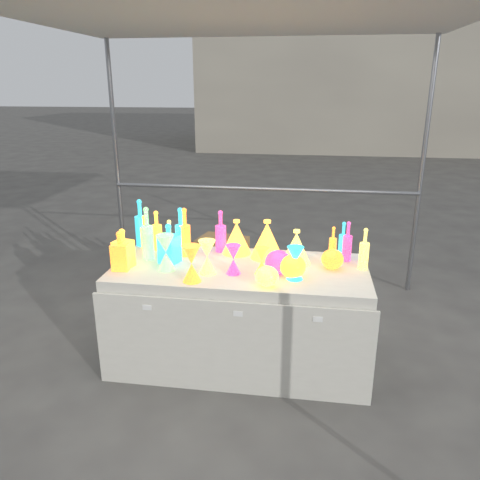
# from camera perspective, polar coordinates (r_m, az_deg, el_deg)

# --- Properties ---
(ground) EXTENTS (80.00, 80.00, 0.00)m
(ground) POSITION_cam_1_polar(r_m,az_deg,el_deg) (3.67, -0.00, -14.23)
(ground) COLOR #64625D
(ground) RESTS_ON ground
(canopy_tent) EXTENTS (3.15, 3.15, 2.46)m
(canopy_tent) POSITION_cam_1_polar(r_m,az_deg,el_deg) (3.13, 0.03, 25.87)
(canopy_tent) COLOR gray
(canopy_tent) RESTS_ON ground
(display_table) EXTENTS (1.84, 0.83, 0.75)m
(display_table) POSITION_cam_1_polar(r_m,az_deg,el_deg) (3.47, -0.02, -9.10)
(display_table) COLOR silver
(display_table) RESTS_ON ground
(background_building) EXTENTS (14.00, 6.00, 6.00)m
(background_building) POSITION_cam_1_polar(r_m,az_deg,el_deg) (17.45, 21.56, 20.57)
(background_building) COLOR #AEA591
(background_building) RESTS_ON ground
(cardboard_box_closed) EXTENTS (0.58, 0.48, 0.37)m
(cardboard_box_closed) POSITION_cam_1_polar(r_m,az_deg,el_deg) (5.20, -2.17, -1.75)
(cardboard_box_closed) COLOR #A97D4C
(cardboard_box_closed) RESTS_ON ground
(cardboard_box_flat) EXTENTS (0.81, 0.69, 0.06)m
(cardboard_box_flat) POSITION_cam_1_polar(r_m,az_deg,el_deg) (5.41, 2.93, -2.73)
(cardboard_box_flat) COLOR #A97D4C
(cardboard_box_flat) RESTS_ON ground
(bottle_0) EXTENTS (0.09, 0.09, 0.27)m
(bottle_0) POSITION_cam_1_polar(r_m,az_deg,el_deg) (3.72, -11.51, 0.97)
(bottle_0) COLOR red
(bottle_0) RESTS_ON display_table
(bottle_1) EXTENTS (0.11, 0.11, 0.38)m
(bottle_1) POSITION_cam_1_polar(r_m,az_deg,el_deg) (3.79, -12.03, 2.09)
(bottle_1) COLOR #1D7C16
(bottle_1) RESTS_ON display_table
(bottle_2) EXTENTS (0.09, 0.09, 0.37)m
(bottle_2) POSITION_cam_1_polar(r_m,az_deg,el_deg) (3.50, -6.72, 0.97)
(bottle_2) COLOR gold
(bottle_2) RESTS_ON display_table
(bottle_3) EXTENTS (0.10, 0.10, 0.33)m
(bottle_3) POSITION_cam_1_polar(r_m,az_deg,el_deg) (3.58, -2.37, 1.10)
(bottle_3) COLOR #1A5599
(bottle_3) RESTS_ON display_table
(bottle_4) EXTENTS (0.09, 0.09, 0.30)m
(bottle_4) POSITION_cam_1_polar(r_m,az_deg,el_deg) (3.47, -8.55, 0.07)
(bottle_4) COLOR #13787B
(bottle_4) RESTS_ON display_table
(bottle_5) EXTENTS (0.11, 0.11, 0.40)m
(bottle_5) POSITION_cam_1_polar(r_m,az_deg,el_deg) (3.47, -11.23, 0.80)
(bottle_5) COLOR #BB25B5
(bottle_5) RESTS_ON display_table
(bottle_6) EXTENTS (0.08, 0.08, 0.31)m
(bottle_6) POSITION_cam_1_polar(r_m,az_deg,el_deg) (3.69, -10.11, 1.19)
(bottle_6) COLOR red
(bottle_6) RESTS_ON display_table
(bottle_7) EXTENTS (0.09, 0.09, 0.37)m
(bottle_7) POSITION_cam_1_polar(r_m,az_deg,el_deg) (3.52, -7.21, 1.02)
(bottle_7) COLOR #1D7C16
(bottle_7) RESTS_ON display_table
(decanter_0) EXTENTS (0.14, 0.14, 0.28)m
(decanter_0) POSITION_cam_1_polar(r_m,az_deg,el_deg) (3.38, -14.06, -0.95)
(decanter_0) COLOR red
(decanter_0) RESTS_ON display_table
(decanter_1) EXTENTS (0.12, 0.12, 0.28)m
(decanter_1) POSITION_cam_1_polar(r_m,az_deg,el_deg) (3.34, -14.36, -1.23)
(decanter_1) COLOR gold
(decanter_1) RESTS_ON display_table
(decanter_2) EXTENTS (0.16, 0.16, 0.29)m
(decanter_2) POSITION_cam_1_polar(r_m,az_deg,el_deg) (3.39, -8.64, -0.39)
(decanter_2) COLOR #1D7C16
(decanter_2) RESTS_ON display_table
(hourglass_0) EXTENTS (0.14, 0.14, 0.25)m
(hourglass_0) POSITION_cam_1_polar(r_m,az_deg,el_deg) (3.05, -5.93, -2.90)
(hourglass_0) COLOR gold
(hourglass_0) RESTS_ON display_table
(hourglass_1) EXTENTS (0.12, 0.12, 0.20)m
(hourglass_1) POSITION_cam_1_polar(r_m,az_deg,el_deg) (3.17, -0.81, -2.39)
(hourglass_1) COLOR #1A5599
(hourglass_1) RESTS_ON display_table
(hourglass_2) EXTENTS (0.14, 0.14, 0.24)m
(hourglass_2) POSITION_cam_1_polar(r_m,az_deg,el_deg) (3.18, -4.02, -2.06)
(hourglass_2) COLOR #13787B
(hourglass_2) RESTS_ON display_table
(hourglass_3) EXTENTS (0.16, 0.16, 0.25)m
(hourglass_3) POSITION_cam_1_polar(r_m,az_deg,el_deg) (3.28, -9.04, -1.50)
(hourglass_3) COLOR #BB25B5
(hourglass_3) RESTS_ON display_table
(hourglass_4) EXTENTS (0.11, 0.11, 0.19)m
(hourglass_4) POSITION_cam_1_polar(r_m,az_deg,el_deg) (3.17, 2.67, -2.58)
(hourglass_4) COLOR red
(hourglass_4) RESTS_ON display_table
(hourglass_5) EXTENTS (0.14, 0.14, 0.23)m
(hourglass_5) POSITION_cam_1_polar(r_m,az_deg,el_deg) (3.10, 6.72, -2.80)
(hourglass_5) COLOR #1D7C16
(hourglass_5) RESTS_ON display_table
(globe_0) EXTENTS (0.21, 0.21, 0.14)m
(globe_0) POSITION_cam_1_polar(r_m,az_deg,el_deg) (3.14, 6.44, -3.38)
(globe_0) COLOR red
(globe_0) RESTS_ON display_table
(globe_1) EXTENTS (0.18, 0.18, 0.12)m
(globe_1) POSITION_cam_1_polar(r_m,az_deg,el_deg) (3.00, 3.31, -4.57)
(globe_1) COLOR #13787B
(globe_1) RESTS_ON display_table
(globe_2) EXTENTS (0.19, 0.19, 0.13)m
(globe_2) POSITION_cam_1_polar(r_m,az_deg,el_deg) (3.33, 11.19, -2.43)
(globe_2) COLOR gold
(globe_2) RESTS_ON display_table
(globe_3) EXTENTS (0.23, 0.23, 0.15)m
(globe_3) POSITION_cam_1_polar(r_m,az_deg,el_deg) (3.20, 4.66, -2.85)
(globe_3) COLOR #1A5599
(globe_3) RESTS_ON display_table
(lampshade_0) EXTENTS (0.26, 0.26, 0.29)m
(lampshade_0) POSITION_cam_1_polar(r_m,az_deg,el_deg) (3.46, 3.31, 0.13)
(lampshade_0) COLOR #DEFC35
(lampshade_0) RESTS_ON display_table
(lampshade_1) EXTENTS (0.26, 0.26, 0.26)m
(lampshade_1) POSITION_cam_1_polar(r_m,az_deg,el_deg) (3.55, -0.42, 0.42)
(lampshade_1) COLOR #DEFC35
(lampshade_1) RESTS_ON display_table
(lampshade_3) EXTENTS (0.28, 0.28, 0.25)m
(lampshade_3) POSITION_cam_1_polar(r_m,az_deg,el_deg) (3.36, 6.86, -0.84)
(lampshade_3) COLOR #13787B
(lampshade_3) RESTS_ON display_table
(bottle_8) EXTENTS (0.06, 0.06, 0.28)m
(bottle_8) POSITION_cam_1_polar(r_m,az_deg,el_deg) (3.54, 12.44, 0.02)
(bottle_8) COLOR #1D7C16
(bottle_8) RESTS_ON display_table
(bottle_9) EXTENTS (0.06, 0.06, 0.25)m
(bottle_9) POSITION_cam_1_polar(r_m,az_deg,el_deg) (3.50, 11.25, -0.33)
(bottle_9) COLOR gold
(bottle_9) RESTS_ON display_table
(bottle_10) EXTENTS (0.08, 0.08, 0.30)m
(bottle_10) POSITION_cam_1_polar(r_m,az_deg,el_deg) (3.48, 12.97, -0.14)
(bottle_10) COLOR #1A5599
(bottle_10) RESTS_ON display_table
(bottle_11) EXTENTS (0.09, 0.09, 0.30)m
(bottle_11) POSITION_cam_1_polar(r_m,az_deg,el_deg) (3.35, 14.92, -1.04)
(bottle_11) COLOR #13787B
(bottle_11) RESTS_ON display_table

